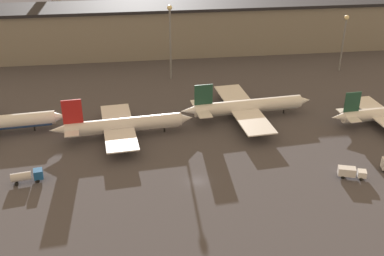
{
  "coord_description": "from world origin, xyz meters",
  "views": [
    {
      "loc": [
        -14.09,
        -98.2,
        66.45
      ],
      "look_at": [
        0.94,
        17.01,
        6.0
      ],
      "focal_mm": 45.0,
      "sensor_mm": 36.0,
      "label": 1
    }
  ],
  "objects_px": {
    "airplane_2": "(247,107)",
    "service_vehicle_2": "(27,176)",
    "airplane_1": "(123,125)",
    "airplane_3": "(384,114)",
    "service_vehicle_0": "(351,172)"
  },
  "relations": [
    {
      "from": "service_vehicle_0",
      "to": "service_vehicle_2",
      "type": "relative_size",
      "value": 0.92
    },
    {
      "from": "airplane_1",
      "to": "airplane_3",
      "type": "distance_m",
      "value": 78.62
    },
    {
      "from": "service_vehicle_0",
      "to": "service_vehicle_2",
      "type": "distance_m",
      "value": 79.91
    },
    {
      "from": "service_vehicle_0",
      "to": "service_vehicle_2",
      "type": "height_order",
      "value": "service_vehicle_2"
    },
    {
      "from": "airplane_2",
      "to": "airplane_1",
      "type": "bearing_deg",
      "value": -173.85
    },
    {
      "from": "airplane_3",
      "to": "service_vehicle_2",
      "type": "height_order",
      "value": "airplane_3"
    },
    {
      "from": "airplane_3",
      "to": "service_vehicle_0",
      "type": "relative_size",
      "value": 4.91
    },
    {
      "from": "service_vehicle_0",
      "to": "service_vehicle_2",
      "type": "bearing_deg",
      "value": -168.54
    },
    {
      "from": "airplane_1",
      "to": "airplane_3",
      "type": "xyz_separation_m",
      "value": [
        78.6,
        -1.7,
        -0.39
      ]
    },
    {
      "from": "airplane_2",
      "to": "service_vehicle_2",
      "type": "height_order",
      "value": "airplane_2"
    },
    {
      "from": "airplane_2",
      "to": "airplane_3",
      "type": "bearing_deg",
      "value": -18.21
    },
    {
      "from": "airplane_1",
      "to": "airplane_3",
      "type": "height_order",
      "value": "airplane_1"
    },
    {
      "from": "airplane_1",
      "to": "service_vehicle_2",
      "type": "xyz_separation_m",
      "value": [
        -23.35,
        -20.97,
        -1.76
      ]
    },
    {
      "from": "airplane_2",
      "to": "service_vehicle_2",
      "type": "bearing_deg",
      "value": -160.24
    },
    {
      "from": "airplane_1",
      "to": "airplane_2",
      "type": "distance_m",
      "value": 38.99
    }
  ]
}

